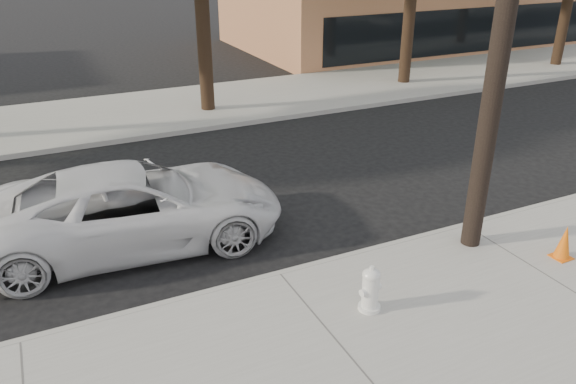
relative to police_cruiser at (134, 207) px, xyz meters
name	(u,v)px	position (x,y,z in m)	size (l,w,h in m)	color
ground	(235,227)	(1.87, -0.20, -0.76)	(120.00, 120.00, 0.00)	black
near_sidewalk	(346,357)	(1.87, -4.50, -0.68)	(90.00, 4.40, 0.15)	gray
far_sidewalk	(142,113)	(1.87, 8.30, -0.68)	(90.00, 5.00, 0.15)	gray
curb_near	(279,276)	(1.87, -2.30, -0.68)	(90.00, 0.12, 0.16)	#9E9B93
building_main	(410,3)	(17.87, 15.80, 1.24)	(18.00, 10.00, 4.00)	#B4734B
police_cruiser	(134,207)	(0.00, 0.00, 0.00)	(2.52, 5.46, 1.52)	silver
fire_hydrant	(370,290)	(2.68, -3.81, -0.27)	(0.38, 0.34, 0.71)	white
traffic_cone	(564,243)	(6.55, -4.00, -0.31)	(0.32, 0.32, 0.62)	orange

